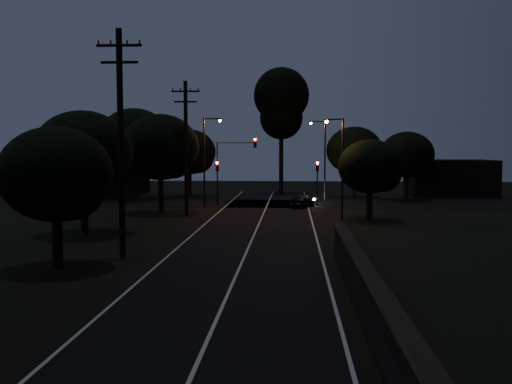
{
  "coord_description": "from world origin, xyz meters",
  "views": [
    {
      "loc": [
        2.3,
        -12.22,
        5.28
      ],
      "look_at": [
        0.0,
        24.0,
        2.5
      ],
      "focal_mm": 40.0,
      "sensor_mm": 36.0,
      "label": 1
    }
  ],
  "objects": [
    {
      "name": "building_left",
      "position": [
        -20.0,
        52.0,
        2.2
      ],
      "size": [
        10.0,
        8.0,
        4.4
      ],
      "primitive_type": "cube",
      "color": "black",
      "rests_on": "ground"
    },
    {
      "name": "tree_far_w",
      "position": [
        -13.74,
        45.85,
        6.13
      ],
      "size": [
        7.4,
        7.4,
        9.43
      ],
      "color": "black",
      "rests_on": "ground"
    },
    {
      "name": "streetlight_c",
      "position": [
        5.83,
        30.0,
        4.35
      ],
      "size": [
        1.46,
        0.26,
        7.5
      ],
      "color": "black",
      "rests_on": "ground"
    },
    {
      "name": "signal_left",
      "position": [
        -4.6,
        39.99,
        2.84
      ],
      "size": [
        0.28,
        0.35,
        4.1
      ],
      "color": "black",
      "rests_on": "ground"
    },
    {
      "name": "utility_pole_far",
      "position": [
        -6.0,
        32.0,
        5.48
      ],
      "size": [
        2.2,
        0.3,
        10.5
      ],
      "color": "black",
      "rests_on": "ground"
    },
    {
      "name": "retaining_wall",
      "position": [
        7.74,
        3.0,
        0.62
      ],
      "size": [
        6.93,
        26.0,
        1.6
      ],
      "color": "black",
      "rests_on": "ground"
    },
    {
      "name": "tree_left_b",
      "position": [
        -7.83,
        11.9,
        4.05
      ],
      "size": [
        4.92,
        4.92,
        6.25
      ],
      "color": "black",
      "rests_on": "ground"
    },
    {
      "name": "streetlight_a",
      "position": [
        -5.31,
        38.0,
        4.64
      ],
      "size": [
        1.66,
        0.26,
        8.0
      ],
      "color": "black",
      "rests_on": "ground"
    },
    {
      "name": "tree_far_e",
      "position": [
        14.2,
        46.89,
        4.53
      ],
      "size": [
        5.52,
        5.52,
        7.0
      ],
      "color": "black",
      "rests_on": "ground"
    },
    {
      "name": "signal_mast",
      "position": [
        -2.91,
        39.99,
        4.34
      ],
      "size": [
        3.7,
        0.35,
        6.25
      ],
      "color": "black",
      "rests_on": "ground"
    },
    {
      "name": "tree_far_nw",
      "position": [
        -8.79,
        49.88,
        4.77
      ],
      "size": [
        5.82,
        5.82,
        7.37
      ],
      "color": "black",
      "rests_on": "ground"
    },
    {
      "name": "signal_right",
      "position": [
        4.6,
        39.99,
        2.84
      ],
      "size": [
        0.28,
        0.35,
        4.1
      ],
      "color": "black",
      "rests_on": "ground"
    },
    {
      "name": "tree_right_a",
      "position": [
        8.17,
        29.91,
        3.86
      ],
      "size": [
        4.69,
        4.69,
        5.96
      ],
      "color": "black",
      "rests_on": "ground"
    },
    {
      "name": "tree_left_d",
      "position": [
        -8.27,
        33.87,
        5.25
      ],
      "size": [
        6.38,
        6.38,
        8.1
      ],
      "color": "black",
      "rests_on": "ground"
    },
    {
      "name": "car",
      "position": [
        3.2,
        38.83,
        0.59
      ],
      "size": [
        2.52,
        3.72,
        1.18
      ],
      "primitive_type": "imported",
      "rotation": [
        0.0,
        0.0,
        2.78
      ],
      "color": "black",
      "rests_on": "ground"
    },
    {
      "name": "building_right",
      "position": [
        20.0,
        53.0,
        2.0
      ],
      "size": [
        9.0,
        7.0,
        4.0
      ],
      "primitive_type": "cube",
      "color": "black",
      "rests_on": "ground"
    },
    {
      "name": "road_surface",
      "position": [
        0.0,
        31.12,
        0.01
      ],
      "size": [
        60.0,
        70.0,
        0.03
      ],
      "color": "black",
      "rests_on": "ground"
    },
    {
      "name": "utility_pole_mid",
      "position": [
        -6.0,
        15.0,
        5.74
      ],
      "size": [
        2.2,
        0.3,
        11.0
      ],
      "color": "black",
      "rests_on": "ground"
    },
    {
      "name": "tree_left_c",
      "position": [
        -10.29,
        21.88,
        4.91
      ],
      "size": [
        6.02,
        6.02,
        7.6
      ],
      "color": "black",
      "rests_on": "ground"
    },
    {
      "name": "streetlight_b",
      "position": [
        5.31,
        44.0,
        4.64
      ],
      "size": [
        1.66,
        0.26,
        8.0
      ],
      "color": "black",
      "rests_on": "ground"
    },
    {
      "name": "tree_far_ne",
      "position": [
        9.21,
        49.88,
        4.94
      ],
      "size": [
        6.04,
        6.04,
        7.63
      ],
      "color": "black",
      "rests_on": "ground"
    },
    {
      "name": "tall_pine",
      "position": [
        1.0,
        55.0,
        10.61
      ],
      "size": [
        6.48,
        6.48,
        14.72
      ],
      "color": "black",
      "rests_on": "ground"
    }
  ]
}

